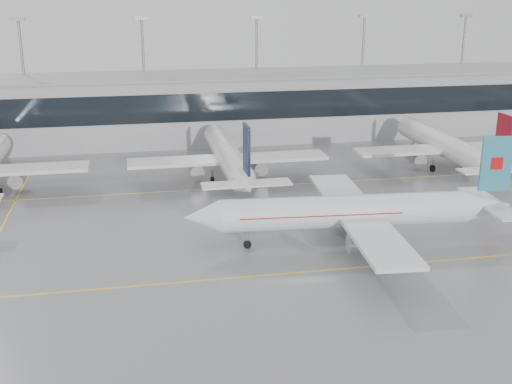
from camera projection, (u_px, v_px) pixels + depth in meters
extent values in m
plane|color=gray|center=(279.00, 274.00, 65.02)|extent=(320.00, 320.00, 0.00)
cube|color=yellow|center=(279.00, 274.00, 65.02)|extent=(120.00, 0.25, 0.01)
cube|color=yellow|center=(232.00, 188.00, 93.07)|extent=(120.00, 0.25, 0.01)
cube|color=#9A999D|center=(206.00, 108.00, 121.17)|extent=(180.00, 15.00, 12.00)
cube|color=black|center=(210.00, 107.00, 113.66)|extent=(180.00, 0.20, 5.00)
cube|color=gray|center=(205.00, 75.00, 119.29)|extent=(182.00, 16.00, 0.40)
cylinder|color=gray|center=(25.00, 82.00, 119.27)|extent=(0.50, 0.50, 22.00)
cube|color=gray|center=(18.00, 19.00, 115.83)|extent=(2.40, 1.00, 0.60)
cylinder|color=gray|center=(144.00, 79.00, 123.26)|extent=(0.50, 0.50, 22.00)
cube|color=gray|center=(141.00, 18.00, 119.83)|extent=(2.40, 1.00, 0.60)
cylinder|color=gray|center=(257.00, 76.00, 127.26)|extent=(0.50, 0.50, 22.00)
cube|color=gray|center=(257.00, 17.00, 123.83)|extent=(2.40, 1.00, 0.60)
cylinder|color=gray|center=(362.00, 73.00, 131.26)|extent=(0.50, 0.50, 22.00)
cube|color=gray|center=(365.00, 16.00, 127.82)|extent=(2.40, 1.00, 0.60)
cylinder|color=gray|center=(461.00, 71.00, 135.26)|extent=(0.50, 0.50, 22.00)
cube|color=gray|center=(466.00, 15.00, 131.82)|extent=(2.40, 1.00, 0.60)
cylinder|color=silver|center=(345.00, 211.00, 71.60)|extent=(28.18, 5.71, 3.67)
cone|color=silver|center=(202.00, 217.00, 69.80)|extent=(4.26, 3.95, 3.67)
cone|color=silver|center=(488.00, 206.00, 73.50)|extent=(5.85, 4.07, 3.67)
cube|color=silver|center=(358.00, 214.00, 71.89)|extent=(7.21, 30.60, 0.45)
cube|color=silver|center=(490.00, 203.00, 73.43)|extent=(3.65, 11.83, 0.25)
cube|color=teal|center=(496.00, 164.00, 72.03)|extent=(3.62, 0.61, 6.26)
cylinder|color=#979797|center=(365.00, 243.00, 67.75)|extent=(3.74, 2.36, 2.10)
cylinder|color=#979797|center=(342.00, 213.00, 76.84)|extent=(3.74, 2.36, 2.10)
cylinder|color=gray|center=(247.00, 238.00, 71.17)|extent=(0.20, 0.20, 1.60)
cylinder|color=black|center=(247.00, 244.00, 71.41)|extent=(0.92, 0.37, 0.90)
cylinder|color=gray|center=(372.00, 240.00, 70.20)|extent=(0.24, 0.24, 1.60)
cylinder|color=black|center=(372.00, 247.00, 70.44)|extent=(1.13, 0.53, 1.10)
cylinder|color=gray|center=(359.00, 224.00, 75.12)|extent=(0.24, 0.24, 1.60)
cylinder|color=black|center=(359.00, 230.00, 75.36)|extent=(1.13, 0.53, 1.10)
cube|color=#B70F0F|center=(496.00, 163.00, 72.01)|extent=(1.43, 0.55, 1.40)
cube|color=#B70F0F|center=(319.00, 211.00, 71.20)|extent=(18.22, 5.02, 0.12)
cone|color=white|center=(1.00, 141.00, 104.89)|extent=(3.59, 4.00, 3.59)
cylinder|color=#979797|center=(17.00, 179.00, 90.75)|extent=(2.10, 3.60, 2.10)
cylinder|color=gray|center=(0.00, 187.00, 89.12)|extent=(0.24, 0.24, 1.56)
cylinder|color=black|center=(0.00, 192.00, 89.35)|extent=(0.45, 1.10, 1.10)
cylinder|color=white|center=(227.00, 154.00, 96.59)|extent=(3.59, 27.36, 3.59)
cone|color=white|center=(214.00, 132.00, 111.26)|extent=(3.59, 4.00, 3.59)
cone|color=white|center=(246.00, 186.00, 81.18)|extent=(3.59, 5.60, 3.59)
cube|color=white|center=(228.00, 159.00, 95.31)|extent=(29.64, 5.00, 0.45)
cube|color=white|center=(246.00, 184.00, 80.90)|extent=(11.40, 2.80, 0.25)
cube|color=#0D193B|center=(247.00, 149.00, 79.33)|extent=(0.35, 3.60, 6.12)
cylinder|color=#979797|center=(196.00, 170.00, 95.36)|extent=(2.10, 3.60, 2.10)
cylinder|color=#979797|center=(259.00, 166.00, 97.11)|extent=(2.10, 3.60, 2.10)
cylinder|color=gray|center=(218.00, 153.00, 107.36)|extent=(0.20, 0.20, 1.56)
cylinder|color=black|center=(218.00, 158.00, 107.60)|extent=(0.30, 0.90, 0.90)
cylinder|color=gray|center=(212.00, 175.00, 94.53)|extent=(0.24, 0.24, 1.56)
cylinder|color=black|center=(212.00, 180.00, 94.77)|extent=(0.45, 1.10, 1.10)
cylinder|color=gray|center=(247.00, 173.00, 95.48)|extent=(0.24, 0.24, 1.56)
cylinder|color=black|center=(247.00, 178.00, 95.72)|extent=(0.45, 1.10, 1.10)
cylinder|color=white|center=(442.00, 144.00, 102.95)|extent=(3.59, 27.36, 3.59)
cone|color=white|center=(403.00, 124.00, 117.62)|extent=(3.59, 4.00, 3.59)
cone|color=white|center=(498.00, 171.00, 87.54)|extent=(3.59, 5.60, 3.59)
cube|color=white|center=(446.00, 148.00, 101.67)|extent=(29.64, 5.00, 0.45)
cube|color=white|center=(499.00, 170.00, 87.26)|extent=(11.40, 2.80, 0.25)
cube|color=maroon|center=(504.00, 137.00, 85.69)|extent=(0.35, 3.60, 6.12)
cylinder|color=#979797|center=(416.00, 158.00, 101.72)|extent=(2.10, 3.60, 2.10)
cylinder|color=#979797|center=(472.00, 155.00, 103.47)|extent=(2.10, 3.60, 2.10)
cylinder|color=gray|center=(413.00, 144.00, 113.72)|extent=(0.20, 0.20, 1.56)
cylinder|color=black|center=(413.00, 148.00, 113.96)|extent=(0.30, 0.90, 0.90)
cylinder|color=gray|center=(433.00, 163.00, 100.90)|extent=(0.24, 0.24, 1.56)
cylinder|color=black|center=(433.00, 168.00, 101.13)|extent=(0.45, 1.10, 1.10)
cylinder|color=gray|center=(463.00, 162.00, 101.84)|extent=(0.24, 0.24, 1.56)
cylinder|color=black|center=(463.00, 167.00, 102.08)|extent=(0.45, 1.10, 1.10)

